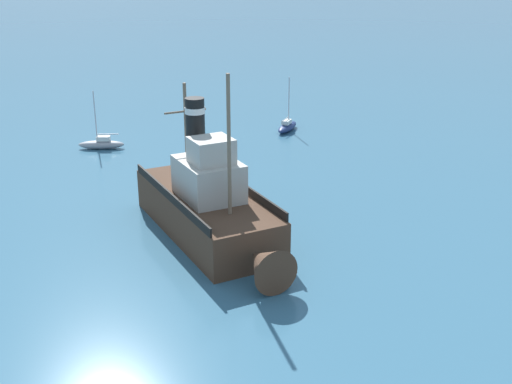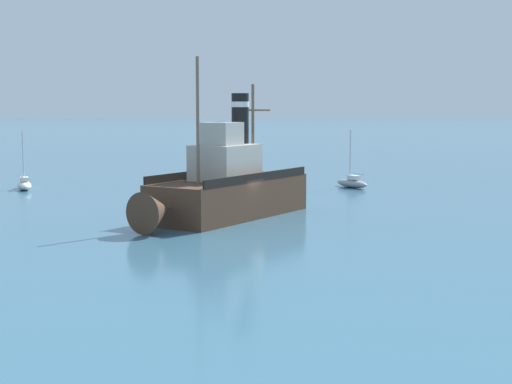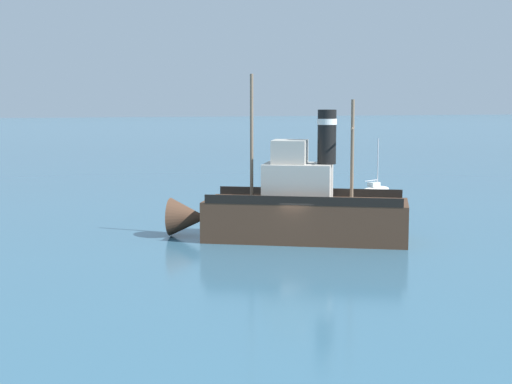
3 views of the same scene
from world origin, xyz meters
TOP-DOWN VIEW (x-y plane):
  - ground_plane at (0.00, 0.00)m, footprint 600.00×600.00m
  - old_tugboat at (1.32, -0.35)m, footprint 9.29×14.44m
  - sailboat_navy at (-20.73, -9.95)m, footprint 3.95×2.00m
  - sailboat_grey at (-6.65, -19.21)m, footprint 3.24×3.65m

SIDE VIEW (x-z plane):
  - ground_plane at x=0.00m, z-range 0.00..0.00m
  - sailboat_navy at x=-20.73m, z-range -2.02..2.88m
  - sailboat_grey at x=-6.65m, z-range -2.02..2.88m
  - old_tugboat at x=1.32m, z-range -3.12..6.78m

